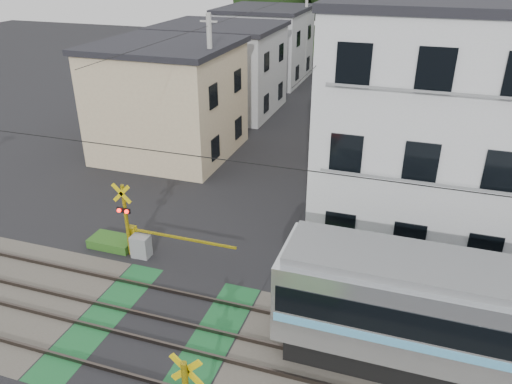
% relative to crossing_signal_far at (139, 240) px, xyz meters
% --- Properties ---
extents(ground, '(120.00, 120.00, 0.00)m').
position_rel_crossing_signal_far_xyz_m(ground, '(2.59, -3.65, -0.71)').
color(ground, black).
extents(track_bed, '(120.00, 120.00, 0.14)m').
position_rel_crossing_signal_far_xyz_m(track_bed, '(2.59, -3.65, -0.67)').
color(track_bed, '#47423A').
rests_on(track_bed, ground).
extents(crossing_signal_far, '(4.74, 0.65, 3.09)m').
position_rel_crossing_signal_far_xyz_m(crossing_signal_far, '(0.00, 0.00, 0.00)').
color(crossing_signal_far, yellow).
rests_on(crossing_signal_far, ground).
extents(apartment_block, '(10.20, 8.36, 9.30)m').
position_rel_crossing_signal_far_xyz_m(apartment_block, '(11.09, 5.84, 3.94)').
color(apartment_block, silver).
rests_on(apartment_block, ground).
extents(houses_row, '(22.07, 31.35, 6.80)m').
position_rel_crossing_signal_far_xyz_m(houses_row, '(2.84, 22.27, 2.53)').
color(houses_row, '#C9B38E').
rests_on(houses_row, ground).
extents(tree_hill, '(40.00, 13.43, 11.98)m').
position_rel_crossing_signal_far_xyz_m(tree_hill, '(2.28, 44.85, 4.40)').
color(tree_hill, black).
rests_on(tree_hill, ground).
extents(catenary, '(60.00, 5.04, 7.00)m').
position_rel_crossing_signal_far_xyz_m(catenary, '(8.59, -3.62, 2.98)').
color(catenary, '#2D2D33').
rests_on(catenary, ground).
extents(utility_poles, '(7.90, 42.00, 8.00)m').
position_rel_crossing_signal_far_xyz_m(utility_poles, '(1.53, 19.35, 3.37)').
color(utility_poles, '#A5A5A0').
rests_on(utility_poles, ground).
extents(pedestrian, '(0.74, 0.56, 1.84)m').
position_rel_crossing_signal_far_xyz_m(pedestrian, '(3.47, 27.10, 0.21)').
color(pedestrian, black).
rests_on(pedestrian, ground).
extents(weed_patches, '(10.25, 8.80, 0.40)m').
position_rel_crossing_signal_far_xyz_m(weed_patches, '(4.34, -3.74, -0.53)').
color(weed_patches, '#2D5E1E').
rests_on(weed_patches, ground).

